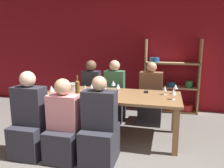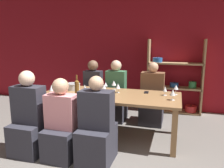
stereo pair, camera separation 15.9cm
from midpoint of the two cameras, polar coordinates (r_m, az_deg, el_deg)
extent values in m
cube|color=maroon|center=(5.31, 6.13, 8.49)|extent=(8.80, 0.06, 2.70)
cube|color=tan|center=(5.10, 10.36, 2.24)|extent=(0.04, 0.30, 1.63)
cube|color=tan|center=(5.11, 23.42, 1.51)|extent=(0.04, 0.30, 1.63)
cube|color=tan|center=(5.25, 16.41, -6.74)|extent=(1.16, 0.30, 0.04)
cylinder|color=#E0561E|center=(5.24, 12.20, -5.61)|extent=(0.16, 0.16, 0.13)
sphere|color=black|center=(5.22, 12.24, -4.78)|extent=(0.02, 0.02, 0.02)
cylinder|color=#E0561E|center=(5.23, 16.45, -5.92)|extent=(0.23, 0.23, 0.12)
sphere|color=black|center=(5.21, 16.50, -5.15)|extent=(0.02, 0.02, 0.02)
cylinder|color=red|center=(5.24, 20.71, -6.06)|extent=(0.25, 0.25, 0.14)
sphere|color=black|center=(5.22, 20.77, -5.21)|extent=(0.02, 0.02, 0.02)
cube|color=tan|center=(5.12, 16.74, -0.92)|extent=(1.16, 0.30, 0.04)
cylinder|color=red|center=(5.11, 12.46, 0.34)|extent=(0.19, 0.19, 0.15)
sphere|color=black|center=(5.10, 12.50, 1.29)|extent=(0.02, 0.02, 0.02)
cylinder|color=#235BAD|center=(5.10, 16.78, -0.21)|extent=(0.19, 0.19, 0.09)
sphere|color=black|center=(5.09, 16.82, 0.43)|extent=(0.02, 0.02, 0.02)
cylinder|color=#338447|center=(5.12, 21.13, -0.20)|extent=(0.16, 0.16, 0.14)
sphere|color=black|center=(5.10, 21.19, 0.70)|extent=(0.02, 0.02, 0.02)
cube|color=tan|center=(5.04, 17.08, 5.15)|extent=(1.16, 0.30, 0.04)
cylinder|color=#235BAD|center=(5.04, 12.70, 6.15)|extent=(0.21, 0.21, 0.10)
sphere|color=black|center=(5.04, 12.73, 6.86)|extent=(0.02, 0.02, 0.02)
cube|color=olive|center=(3.62, 0.80, -2.94)|extent=(2.26, 0.96, 0.04)
cube|color=olive|center=(3.80, -16.55, -8.46)|extent=(0.08, 0.08, 0.69)
cube|color=olive|center=(3.22, 17.34, -12.14)|extent=(0.08, 0.08, 0.69)
cube|color=olive|center=(4.46, -10.87, -5.28)|extent=(0.08, 0.08, 0.69)
cube|color=olive|center=(3.97, 17.32, -7.64)|extent=(0.08, 0.08, 0.69)
cylinder|color=#B7BABC|center=(3.96, -8.85, -0.66)|extent=(0.23, 0.23, 0.12)
torus|color=#B7BABC|center=(3.95, -8.88, 0.12)|extent=(0.24, 0.24, 0.01)
cylinder|color=brown|center=(3.47, -7.84, -1.30)|extent=(0.07, 0.07, 0.24)
cone|color=brown|center=(3.44, -7.90, 0.89)|extent=(0.07, 0.07, 0.03)
cylinder|color=brown|center=(3.43, -7.92, 1.74)|extent=(0.03, 0.03, 0.07)
cylinder|color=white|center=(3.31, -2.41, -3.88)|extent=(0.06, 0.06, 0.00)
cylinder|color=white|center=(3.30, -2.41, -3.22)|extent=(0.01, 0.01, 0.07)
cone|color=white|center=(3.28, -2.43, -1.80)|extent=(0.07, 0.07, 0.09)
cylinder|color=maroon|center=(3.29, -2.42, -2.21)|extent=(0.04, 0.04, 0.04)
cylinder|color=white|center=(3.82, -0.47, -1.83)|extent=(0.06, 0.06, 0.00)
cylinder|color=white|center=(3.81, -0.47, -1.18)|extent=(0.01, 0.01, 0.08)
cone|color=white|center=(3.80, -0.47, -0.03)|extent=(0.07, 0.07, 0.07)
cylinder|color=beige|center=(3.80, -0.47, -0.29)|extent=(0.04, 0.04, 0.03)
cylinder|color=white|center=(3.65, 14.82, -2.84)|extent=(0.07, 0.07, 0.00)
cylinder|color=white|center=(3.64, 14.84, -2.34)|extent=(0.01, 0.01, 0.06)
cone|color=white|center=(3.63, 14.90, -1.23)|extent=(0.07, 0.07, 0.08)
cylinder|color=maroon|center=(3.63, 14.88, -1.55)|extent=(0.04, 0.04, 0.03)
cylinder|color=white|center=(3.70, -0.86, -2.28)|extent=(0.07, 0.07, 0.00)
cylinder|color=white|center=(3.69, -0.86, -1.73)|extent=(0.01, 0.01, 0.07)
cone|color=white|center=(3.67, -0.86, -0.66)|extent=(0.07, 0.07, 0.07)
cylinder|color=white|center=(3.90, 1.62, -1.57)|extent=(0.07, 0.07, 0.00)
cylinder|color=white|center=(3.89, 1.62, -0.94)|extent=(0.01, 0.01, 0.08)
cone|color=white|center=(3.87, 1.63, 0.28)|extent=(0.08, 0.08, 0.08)
cylinder|color=beige|center=(3.88, 1.63, -0.03)|extent=(0.05, 0.05, 0.03)
cylinder|color=white|center=(3.39, 16.81, -4.02)|extent=(0.07, 0.07, 0.00)
cylinder|color=white|center=(3.38, 16.84, -3.44)|extent=(0.01, 0.01, 0.07)
cone|color=white|center=(3.36, 16.92, -2.10)|extent=(0.08, 0.08, 0.10)
cylinder|color=maroon|center=(3.36, 16.89, -2.51)|extent=(0.04, 0.04, 0.04)
cylinder|color=white|center=(3.64, -14.19, -2.83)|extent=(0.06, 0.06, 0.00)
cylinder|color=white|center=(3.63, -14.22, -2.25)|extent=(0.01, 0.01, 0.07)
cone|color=white|center=(3.62, -14.28, -0.97)|extent=(0.08, 0.08, 0.10)
cylinder|color=white|center=(3.73, 17.46, -2.67)|extent=(0.06, 0.06, 0.00)
cylinder|color=white|center=(3.72, 17.50, -1.99)|extent=(0.01, 0.01, 0.09)
cone|color=white|center=(3.71, 17.57, -0.79)|extent=(0.08, 0.08, 0.07)
cylinder|color=maroon|center=(3.71, 17.55, -1.06)|extent=(0.04, 0.04, 0.03)
cylinder|color=white|center=(3.59, -5.82, -2.75)|extent=(0.07, 0.07, 0.00)
cylinder|color=white|center=(3.58, -5.83, -2.17)|extent=(0.01, 0.01, 0.07)
cone|color=white|center=(3.56, -5.86, -0.87)|extent=(0.06, 0.06, 0.10)
cylinder|color=maroon|center=(3.57, -5.85, -1.26)|extent=(0.03, 0.03, 0.04)
cylinder|color=white|center=(3.71, 2.79, -2.26)|extent=(0.06, 0.06, 0.00)
cylinder|color=white|center=(3.70, 2.80, -1.71)|extent=(0.01, 0.01, 0.07)
cone|color=white|center=(3.68, 2.81, -0.56)|extent=(0.08, 0.08, 0.08)
cylinder|color=maroon|center=(3.69, 2.81, -0.88)|extent=(0.04, 0.04, 0.03)
cylinder|color=white|center=(3.74, -3.99, -2.15)|extent=(0.07, 0.07, 0.00)
cylinder|color=white|center=(3.73, -4.00, -1.54)|extent=(0.01, 0.01, 0.08)
cone|color=white|center=(3.71, -4.02, -0.39)|extent=(0.08, 0.08, 0.07)
cylinder|color=maroon|center=(3.72, -4.01, -0.66)|extent=(0.05, 0.05, 0.03)
cylinder|color=white|center=(3.78, -12.93, -2.26)|extent=(0.07, 0.07, 0.00)
cylinder|color=white|center=(3.77, -12.95, -1.69)|extent=(0.01, 0.01, 0.07)
cone|color=white|center=(3.75, -13.01, -0.44)|extent=(0.07, 0.07, 0.09)
cylinder|color=beige|center=(3.76, -12.99, -0.80)|extent=(0.04, 0.04, 0.04)
cube|color=black|center=(3.77, 10.17, -2.16)|extent=(0.08, 0.15, 0.01)
cube|color=#2D2D38|center=(3.01, -2.39, -15.49)|extent=(0.43, 0.54, 0.48)
cube|color=#2D2D38|center=(2.83, -2.47, -6.64)|extent=(0.43, 0.24, 0.49)
sphere|color=tan|center=(2.74, -2.53, 0.16)|extent=(0.19, 0.19, 0.19)
cube|color=#2D2D38|center=(4.62, -3.85, -5.75)|extent=(0.36, 0.46, 0.50)
cube|color=#2D2D38|center=(4.50, -3.93, 0.32)|extent=(0.36, 0.20, 0.50)
sphere|color=brown|center=(4.45, -3.99, 4.84)|extent=(0.22, 0.22, 0.22)
cube|color=#2D2D38|center=(3.18, -11.24, -14.66)|extent=(0.42, 0.52, 0.43)
cube|color=pink|center=(3.02, -11.56, -6.98)|extent=(0.42, 0.23, 0.46)
sphere|color=tan|center=(2.93, -11.82, -0.62)|extent=(0.22, 0.22, 0.22)
cube|color=#2D2D38|center=(4.48, 2.06, -6.56)|extent=(0.39, 0.49, 0.45)
cube|color=#3D7551|center=(4.36, 2.11, -0.20)|extent=(0.39, 0.21, 0.56)
sphere|color=beige|center=(4.30, 2.14, 4.84)|extent=(0.21, 0.21, 0.21)
cube|color=#2D2D38|center=(3.43, -19.07, -12.93)|extent=(0.43, 0.54, 0.45)
cube|color=#2D2D38|center=(3.26, -19.62, -5.03)|extent=(0.43, 0.24, 0.52)
sphere|color=beige|center=(3.19, -20.05, 1.38)|extent=(0.22, 0.22, 0.22)
cube|color=#2D2D38|center=(4.42, 11.30, -7.31)|extent=(0.44, 0.55, 0.41)
cube|color=brown|center=(4.29, 11.56, -0.92)|extent=(0.44, 0.24, 0.59)
sphere|color=tan|center=(4.23, 11.77, 4.31)|extent=(0.20, 0.20, 0.20)
camera|label=1|loc=(0.08, -88.76, 0.24)|focal=35.00mm
camera|label=2|loc=(0.08, 91.24, -0.24)|focal=35.00mm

